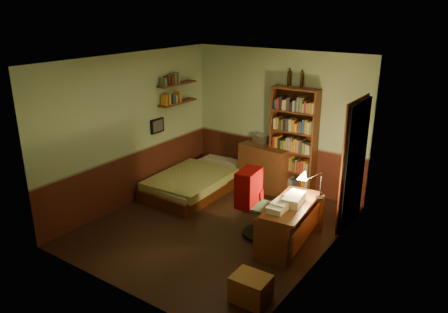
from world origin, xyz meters
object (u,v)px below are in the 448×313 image
Objects in this scene: bed at (197,175)px; desk_lamp at (321,178)px; cardboard_box_b at (248,286)px; cardboard_box_a at (251,289)px; office_chair at (260,206)px; desk at (290,225)px; mini_stereo at (261,139)px; bookshelf at (293,142)px; dresser at (266,167)px.

desk_lamp is at bearing -8.79° from bed.
cardboard_box_b is (2.46, -2.17, -0.18)m from bed.
cardboard_box_a is (2.54, -2.23, -0.14)m from bed.
desk is at bearing -6.48° from office_chair.
desk is at bearing -27.60° from mini_stereo.
bed is at bearing 149.09° from office_chair.
bookshelf is 1.80m from office_chair.
bookshelf is at bearing 107.20° from cardboard_box_b.
desk is at bearing 97.81° from cardboard_box_a.
bed reaches higher than cardboard_box_b.
office_chair is at bearing -23.71° from bed.
desk is 1.90× the size of desk_lamp.
dresser is at bearing 38.35° from bed.
cardboard_box_a is (0.19, -1.41, -0.17)m from desk.
office_chair is 1.61m from cardboard_box_a.
bed is at bearing -136.28° from dresser.
desk reaches higher than bed.
bed is 5.76× the size of cardboard_box_b.
cardboard_box_a is (1.02, -3.11, -0.82)m from bookshelf.
bed is at bearing -151.45° from bookshelf.
office_chair is at bearing -57.35° from dresser.
desk is 3.43× the size of cardboard_box_b.
cardboard_box_a is 0.11m from cardboard_box_b.
mini_stereo is 0.41× the size of desk_lamp.
bed is at bearing 154.53° from desk.
mini_stereo is 2.22m from desk_lamp.
desk_lamp is at bearing -51.80° from bookshelf.
bookshelf is 5.49× the size of cardboard_box_b.
dresser is 2.69× the size of cardboard_box_b.
mini_stereo is 2.39m from desk.
desk reaches higher than cardboard_box_b.
bed is 7.76× the size of mini_stereo.
cardboard_box_b is at bearing -74.40° from bookshelf.
bookshelf is (0.50, 0.08, 0.56)m from dresser.
desk is 1.44m from cardboard_box_a.
office_chair reaches higher than cardboard_box_b.
desk is at bearing -65.65° from bookshelf.
desk is 1.37m from cardboard_box_b.
bookshelf reaches higher than cardboard_box_a.
bed is 1.30m from dresser.
cardboard_box_b is (1.44, -2.96, -0.30)m from dresser.
dresser reaches higher than cardboard_box_b.
bookshelf reaches higher than desk.
bookshelf is 1.99× the size of office_chair.
cardboard_box_b is at bearing -58.33° from dresser.
office_chair is (-0.50, -0.00, 0.17)m from desk.
mini_stereo is 0.74× the size of cardboard_box_b.
dresser is 0.55m from mini_stereo.
desk_lamp is at bearing 51.23° from desk.
mini_stereo is (0.83, 0.92, 0.62)m from bed.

